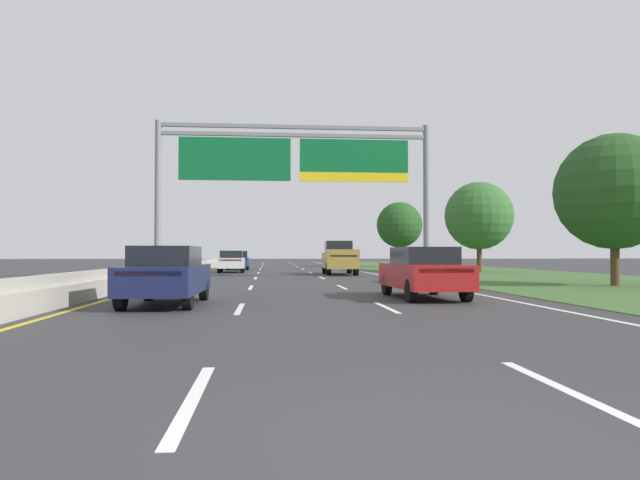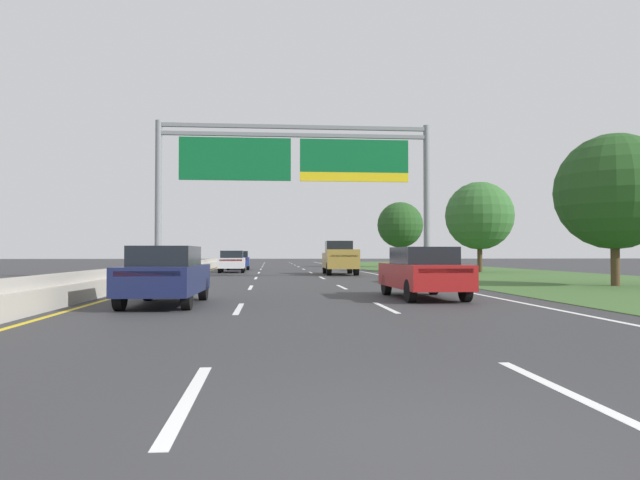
% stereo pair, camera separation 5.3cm
% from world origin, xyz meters
% --- Properties ---
extents(ground_plane, '(220.00, 220.00, 0.00)m').
position_xyz_m(ground_plane, '(0.00, 35.00, 0.00)').
color(ground_plane, '#333335').
extents(lane_striping, '(11.96, 106.00, 0.01)m').
position_xyz_m(lane_striping, '(0.00, 34.54, 0.00)').
color(lane_striping, white).
rests_on(lane_striping, ground).
extents(grass_verge_right, '(14.00, 110.00, 0.02)m').
position_xyz_m(grass_verge_right, '(13.95, 35.00, 0.01)').
color(grass_verge_right, '#3D602D').
rests_on(grass_verge_right, ground).
extents(median_barrier_concrete, '(0.60, 110.00, 0.85)m').
position_xyz_m(median_barrier_concrete, '(-6.60, 35.00, 0.35)').
color(median_barrier_concrete, '#A8A399').
rests_on(median_barrier_concrete, ground).
extents(overhead_sign_gantry, '(15.06, 0.42, 8.54)m').
position_xyz_m(overhead_sign_gantry, '(0.30, 27.60, 6.10)').
color(overhead_sign_gantry, gray).
rests_on(overhead_sign_gantry, ground).
extents(pickup_truck_gold, '(2.15, 5.46, 2.20)m').
position_xyz_m(pickup_truck_gold, '(3.49, 33.76, 1.07)').
color(pickup_truck_gold, '#A38438').
rests_on(pickup_truck_gold, ground).
extents(car_white_left_lane_sedan, '(1.92, 4.44, 1.57)m').
position_xyz_m(car_white_left_lane_sedan, '(-3.80, 38.46, 0.82)').
color(car_white_left_lane_sedan, silver).
rests_on(car_white_left_lane_sedan, ground).
extents(car_red_right_lane_sedan, '(1.94, 4.45, 1.57)m').
position_xyz_m(car_red_right_lane_sedan, '(3.60, 13.42, 0.82)').
color(car_red_right_lane_sedan, maroon).
rests_on(car_red_right_lane_sedan, ground).
extents(car_navy_left_lane_sedan, '(1.91, 4.44, 1.57)m').
position_xyz_m(car_navy_left_lane_sedan, '(-3.86, 11.77, 0.82)').
color(car_navy_left_lane_sedan, '#161E47').
rests_on(car_navy_left_lane_sedan, ground).
extents(car_blue_left_lane_sedan, '(1.93, 4.44, 1.57)m').
position_xyz_m(car_blue_left_lane_sedan, '(-3.71, 45.49, 0.82)').
color(car_blue_left_lane_sedan, navy).
rests_on(car_blue_left_lane_sedan, ground).
extents(roadside_tree_near, '(4.86, 4.86, 6.41)m').
position_xyz_m(roadside_tree_near, '(13.34, 19.11, 3.97)').
color(roadside_tree_near, '#4C3823').
rests_on(roadside_tree_near, ground).
extents(roadside_tree_mid, '(4.94, 4.94, 6.59)m').
position_xyz_m(roadside_tree_mid, '(14.14, 37.07, 4.11)').
color(roadside_tree_mid, '#4C3823').
rests_on(roadside_tree_mid, ground).
extents(roadside_tree_far, '(4.54, 4.54, 6.49)m').
position_xyz_m(roadside_tree_far, '(11.87, 52.95, 4.21)').
color(roadside_tree_far, '#4C3823').
rests_on(roadside_tree_far, ground).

